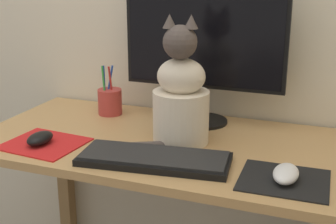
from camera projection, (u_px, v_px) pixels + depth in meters
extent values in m
cube|color=tan|center=(180.00, 146.00, 1.42)|extent=(1.26, 0.59, 0.02)
cube|color=olive|center=(66.00, 185.00, 1.95)|extent=(0.05, 0.05, 0.69)
cylinder|color=black|center=(202.00, 121.00, 1.59)|extent=(0.17, 0.17, 0.01)
cylinder|color=black|center=(203.00, 104.00, 1.57)|extent=(0.04, 0.04, 0.11)
cube|color=black|center=(204.00, 37.00, 1.50)|extent=(0.54, 0.02, 0.34)
cube|color=black|center=(203.00, 37.00, 1.50)|extent=(0.51, 0.00, 0.31)
cube|color=black|center=(154.00, 159.00, 1.27)|extent=(0.43, 0.21, 0.02)
cube|color=black|center=(154.00, 155.00, 1.26)|extent=(0.41, 0.19, 0.01)
cube|color=red|center=(44.00, 144.00, 1.40)|extent=(0.24, 0.21, 0.00)
cube|color=black|center=(284.00, 180.00, 1.16)|extent=(0.22, 0.20, 0.00)
ellipsoid|color=black|center=(40.00, 138.00, 1.38)|extent=(0.06, 0.10, 0.04)
ellipsoid|color=white|center=(286.00, 174.00, 1.15)|extent=(0.06, 0.11, 0.04)
cylinder|color=beige|center=(180.00, 117.00, 1.40)|extent=(0.19, 0.19, 0.16)
ellipsoid|color=beige|center=(181.00, 76.00, 1.36)|extent=(0.16, 0.14, 0.11)
sphere|color=#4C423D|center=(180.00, 42.00, 1.32)|extent=(0.11, 0.11, 0.10)
cone|color=#4C423D|center=(170.00, 21.00, 1.31)|extent=(0.04, 0.04, 0.04)
cone|color=#4C423D|center=(191.00, 22.00, 1.29)|extent=(0.04, 0.04, 0.04)
cylinder|color=#4C423D|center=(161.00, 145.00, 1.36)|extent=(0.20, 0.12, 0.02)
cylinder|color=#B23833|center=(110.00, 102.00, 1.67)|extent=(0.09, 0.09, 0.09)
cylinder|color=#1E47B2|center=(109.00, 85.00, 1.66)|extent=(0.03, 0.02, 0.14)
cylinder|color=#1E47B2|center=(104.00, 85.00, 1.65)|extent=(0.02, 0.02, 0.14)
cylinder|color=red|center=(111.00, 85.00, 1.65)|extent=(0.01, 0.03, 0.14)
cylinder|color=green|center=(104.00, 86.00, 1.64)|extent=(0.02, 0.02, 0.14)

